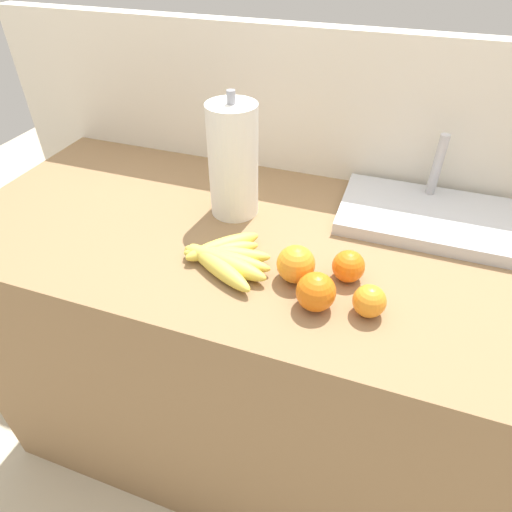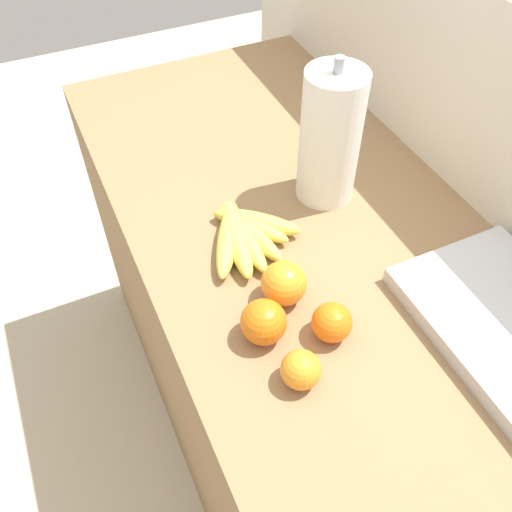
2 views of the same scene
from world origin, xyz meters
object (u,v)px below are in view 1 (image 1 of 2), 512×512
at_px(orange_back_left, 348,266).
at_px(orange_right, 316,292).
at_px(sink_basin, 427,215).
at_px(paper_towel_roll, 233,161).
at_px(banana_bunch, 223,258).
at_px(orange_center, 296,264).
at_px(orange_far_right, 369,301).

xyz_separation_m(orange_back_left, orange_right, (-0.05, -0.10, 0.00)).
bearing_deg(sink_basin, paper_towel_roll, -166.56).
xyz_separation_m(orange_back_left, sink_basin, (0.15, 0.28, -0.02)).
xyz_separation_m(paper_towel_roll, sink_basin, (0.47, 0.11, -0.12)).
bearing_deg(banana_bunch, orange_right, -15.35).
xyz_separation_m(orange_right, paper_towel_roll, (-0.28, 0.28, 0.10)).
height_order(orange_center, paper_towel_roll, paper_towel_roll).
relative_size(banana_bunch, orange_back_left, 3.15).
distance_m(orange_back_left, orange_right, 0.11).
bearing_deg(orange_right, sink_basin, 63.53).
distance_m(banana_bunch, orange_right, 0.23).
bearing_deg(orange_right, orange_center, 131.24).
distance_m(orange_far_right, paper_towel_roll, 0.47).
xyz_separation_m(orange_center, paper_towel_roll, (-0.22, 0.21, 0.10)).
bearing_deg(orange_center, sink_basin, 51.88).
height_order(banana_bunch, paper_towel_roll, paper_towel_roll).
relative_size(orange_right, paper_towel_roll, 0.25).
bearing_deg(banana_bunch, orange_back_left, 9.31).
relative_size(paper_towel_roll, sink_basin, 0.73).
bearing_deg(paper_towel_roll, banana_bunch, -74.83).
xyz_separation_m(banana_bunch, sink_basin, (0.41, 0.33, -0.00)).
relative_size(orange_back_left, orange_right, 0.88).
distance_m(orange_far_right, sink_basin, 0.38).
bearing_deg(paper_towel_roll, orange_center, -43.41).
bearing_deg(orange_right, paper_towel_roll, 135.37).
bearing_deg(sink_basin, orange_center, -128.12).
distance_m(banana_bunch, paper_towel_roll, 0.25).
height_order(orange_center, orange_far_right, orange_center).
relative_size(orange_far_right, orange_right, 0.82).
distance_m(orange_center, sink_basin, 0.41).
bearing_deg(orange_back_left, paper_towel_roll, 152.19).
height_order(orange_back_left, orange_right, orange_right).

